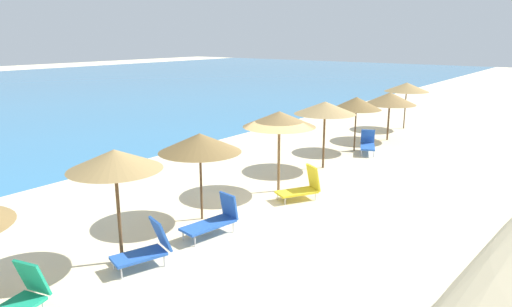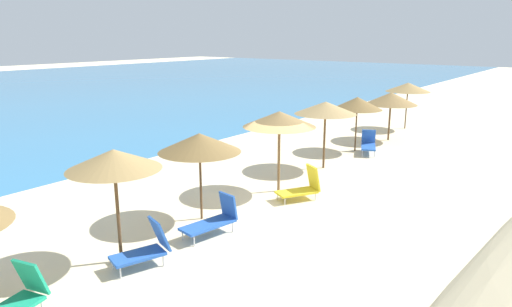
# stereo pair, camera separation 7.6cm
# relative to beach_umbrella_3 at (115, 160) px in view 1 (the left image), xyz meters

# --- Properties ---
(ground_plane) EXTENTS (160.00, 160.00, 0.00)m
(ground_plane) POSITION_rel_beach_umbrella_3_xyz_m (5.71, -0.56, -2.56)
(ground_plane) COLOR beige
(beach_umbrella_3) EXTENTS (2.20, 2.20, 2.81)m
(beach_umbrella_3) POSITION_rel_beach_umbrella_3_xyz_m (0.00, 0.00, 0.00)
(beach_umbrella_3) COLOR brown
(beach_umbrella_3) RESTS_ON ground_plane
(beach_umbrella_4) EXTENTS (2.42, 2.42, 2.63)m
(beach_umbrella_4) POSITION_rel_beach_umbrella_3_xyz_m (3.17, 0.32, -0.22)
(beach_umbrella_4) COLOR brown
(beach_umbrella_4) RESTS_ON ground_plane
(beach_umbrella_5) EXTENTS (2.51, 2.51, 2.86)m
(beach_umbrella_5) POSITION_rel_beach_umbrella_3_xyz_m (6.69, -0.06, 0.02)
(beach_umbrella_5) COLOR brown
(beach_umbrella_5) RESTS_ON ground_plane
(beach_umbrella_6) EXTENTS (2.51, 2.51, 2.77)m
(beach_umbrella_6) POSITION_rel_beach_umbrella_3_xyz_m (10.29, 0.13, -0.05)
(beach_umbrella_6) COLOR brown
(beach_umbrella_6) RESTS_ON ground_plane
(beach_umbrella_7) EXTENTS (2.33, 2.33, 2.58)m
(beach_umbrella_7) POSITION_rel_beach_umbrella_3_xyz_m (13.84, 0.40, -0.28)
(beach_umbrella_7) COLOR brown
(beach_umbrella_7) RESTS_ON ground_plane
(beach_umbrella_8) EXTENTS (2.69, 2.69, 2.51)m
(beach_umbrella_8) POSITION_rel_beach_umbrella_3_xyz_m (17.09, 0.04, -0.37)
(beach_umbrella_8) COLOR brown
(beach_umbrella_8) RESTS_ON ground_plane
(beach_umbrella_9) EXTENTS (2.53, 2.53, 2.71)m
(beach_umbrella_9) POSITION_rel_beach_umbrella_3_xyz_m (20.72, 0.46, -0.12)
(beach_umbrella_9) COLOR brown
(beach_umbrella_9) RESTS_ON ground_plane
(lounge_chair_0) EXTENTS (1.66, 1.22, 1.04)m
(lounge_chair_0) POSITION_rel_beach_umbrella_3_xyz_m (13.83, -0.28, -2.12)
(lounge_chair_0) COLOR blue
(lounge_chair_0) RESTS_ON ground_plane
(lounge_chair_1) EXTENTS (1.69, 0.89, 1.07)m
(lounge_chair_1) POSITION_rel_beach_umbrella_3_xyz_m (2.56, -0.73, -2.13)
(lounge_chair_1) COLOR blue
(lounge_chair_1) RESTS_ON ground_plane
(lounge_chair_2) EXTENTS (1.48, 1.02, 1.12)m
(lounge_chair_2) POSITION_rel_beach_umbrella_3_xyz_m (0.22, -0.67, -2.10)
(lounge_chair_2) COLOR blue
(lounge_chair_2) RESTS_ON ground_plane
(lounge_chair_3) EXTENTS (1.59, 0.97, 1.07)m
(lounge_chair_3) POSITION_rel_beach_umbrella_3_xyz_m (-2.74, -0.36, -2.15)
(lounge_chair_3) COLOR #199972
(lounge_chair_3) RESTS_ON ground_plane
(lounge_chair_4) EXTENTS (1.55, 1.26, 1.14)m
(lounge_chair_4) POSITION_rel_beach_umbrella_3_xyz_m (6.47, -1.19, -2.14)
(lounge_chair_4) COLOR yellow
(lounge_chair_4) RESTS_ON ground_plane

